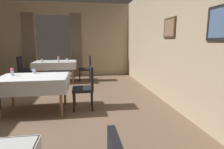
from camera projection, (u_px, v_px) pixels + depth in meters
The scene contains 13 objects.
ground at pixel (25, 114), 3.73m from camera, with size 10.08×10.08×0.00m, color #7A604C.
wall_right at pixel (177, 39), 3.93m from camera, with size 0.16×8.40×3.00m.
wall_back at pixel (54, 40), 7.52m from camera, with size 6.40×0.27×3.00m.
dining_table_mid at pixel (34, 81), 3.76m from camera, with size 1.38×0.95×0.75m.
dining_table_far at pixel (55, 64), 6.52m from camera, with size 1.46×0.94×0.75m.
chair_mid_right at pixel (87, 85), 3.95m from camera, with size 0.44×0.44×0.93m.
chair_far_left at pixel (24, 68), 6.49m from camera, with size 0.44×0.44×0.93m.
chair_far_right at pixel (87, 67), 6.73m from camera, with size 0.44×0.44×0.93m.
flower_vase_mid at pixel (12, 71), 3.80m from camera, with size 0.07×0.07×0.17m.
glass_mid_b at pixel (34, 71), 4.02m from camera, with size 0.07×0.07×0.11m, color silver.
flower_vase_far at pixel (58, 59), 6.26m from camera, with size 0.07×0.07×0.21m.
glass_far_b at pixel (67, 60), 6.58m from camera, with size 0.07×0.07×0.09m, color silver.
glass_far_c at pixel (42, 61), 6.19m from camera, with size 0.07×0.07×0.11m, color silver.
Camera 1 is at (1.22, -3.75, 1.46)m, focal length 29.33 mm.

